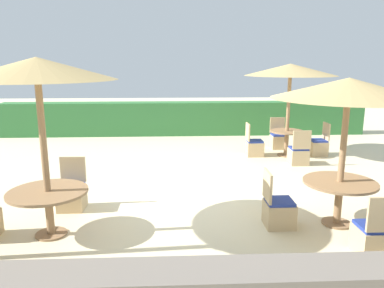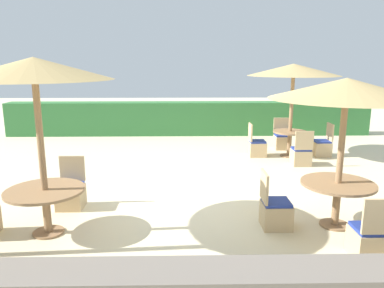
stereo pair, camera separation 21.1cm
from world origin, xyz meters
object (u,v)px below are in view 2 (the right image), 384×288
(patio_chair_back_right_north, at_px, (282,140))
(patio_chair_front_left_north, at_px, (71,194))
(round_table_front_left, at_px, (46,198))
(patio_chair_front_right_south, at_px, (370,240))
(patio_chair_back_right_west, at_px, (257,147))
(patio_chair_front_right_west, at_px, (275,212))
(patio_chair_back_right_east, at_px, (322,147))
(parasol_front_right, at_px, (347,89))
(parasol_back_right, at_px, (294,70))
(round_table_front_right, at_px, (337,191))
(round_table_back_right, at_px, (290,137))
(patio_chair_back_right_south, at_px, (301,155))
(parasol_front_left, at_px, (34,70))

(patio_chair_back_right_north, height_order, patio_chair_front_left_north, same)
(round_table_front_left, xyz_separation_m, patio_chair_front_right_south, (4.66, -0.85, -0.33))
(patio_chair_back_right_west, xyz_separation_m, patio_chair_front_right_west, (-0.58, -4.61, 0.00))
(patio_chair_back_right_north, height_order, patio_chair_front_right_west, same)
(patio_chair_back_right_east, xyz_separation_m, round_table_front_left, (-6.04, -4.76, 0.33))
(round_table_front_left, relative_size, parasol_front_right, 0.50)
(round_table_front_left, bearing_deg, parasol_front_right, 2.24)
(parasol_back_right, xyz_separation_m, patio_chair_back_right_east, (0.95, 0.03, -2.13))
(patio_chair_back_right_north, height_order, round_table_front_left, patio_chair_back_right_north)
(patio_chair_front_right_south, bearing_deg, patio_chair_front_left_north, 157.46)
(round_table_front_right, relative_size, patio_chair_front_right_south, 1.26)
(round_table_back_right, relative_size, round_table_front_left, 0.78)
(patio_chair_back_right_south, bearing_deg, parasol_front_left, -143.46)
(parasol_back_right, height_order, patio_chair_back_right_west, parasol_back_right)
(patio_chair_back_right_west, relative_size, parasol_front_right, 0.39)
(patio_chair_front_right_south, bearing_deg, round_table_front_left, 169.61)
(parasol_front_right, bearing_deg, patio_chair_back_right_north, 84.53)
(patio_chair_front_right_west, bearing_deg, patio_chair_front_left_north, -104.19)
(parasol_front_left, distance_m, patio_chair_front_right_west, 4.26)
(patio_chair_back_right_east, height_order, patio_chair_back_right_south, same)
(patio_chair_back_right_north, height_order, parasol_front_left, parasol_front_left)
(parasol_front_left, xyz_separation_m, parasol_front_right, (4.60, 0.18, -0.30))
(round_table_back_right, height_order, patio_chair_back_right_east, patio_chair_back_right_east)
(round_table_back_right, bearing_deg, patio_chair_back_right_south, -86.47)
(patio_chair_front_left_north, distance_m, patio_chair_front_right_south, 4.99)
(patio_chair_back_right_south, xyz_separation_m, patio_chair_front_right_south, (-0.49, -4.67, 0.00))
(patio_chair_front_right_west, bearing_deg, patio_chair_back_right_east, 152.07)
(round_table_back_right, xyz_separation_m, round_table_front_right, (-0.49, -4.55, 0.06))
(parasol_back_right, height_order, patio_chair_front_right_south, parasol_back_right)
(patio_chair_back_right_south, height_order, round_table_front_left, patio_chair_back_right_south)
(patio_chair_back_right_east, xyz_separation_m, round_table_front_right, (-1.44, -4.58, 0.34))
(patio_chair_back_right_south, relative_size, round_table_front_right, 0.80)
(patio_chair_back_right_north, height_order, patio_chair_back_right_south, same)
(patio_chair_back_right_north, distance_m, patio_chair_back_right_east, 1.28)
(round_table_front_left, distance_m, parasol_front_right, 4.89)
(patio_chair_front_right_south, bearing_deg, patio_chair_back_right_east, 76.13)
(patio_chair_front_right_south, bearing_deg, patio_chair_front_right_west, 136.11)
(patio_chair_back_right_north, relative_size, round_table_front_left, 0.78)
(patio_chair_back_right_north, relative_size, patio_chair_back_right_east, 1.00)
(patio_chair_back_right_south, relative_size, patio_chair_front_right_south, 1.00)
(patio_chair_back_right_east, height_order, parasol_front_left, parasol_front_left)
(patio_chair_back_right_east, xyz_separation_m, patio_chair_front_right_south, (-1.39, -5.61, 0.00))
(parasol_back_right, relative_size, parasol_front_left, 0.95)
(patio_chair_back_right_east, relative_size, patio_chair_front_right_south, 1.00)
(round_table_back_right, bearing_deg, round_table_front_left, -137.15)
(patio_chair_back_right_east, bearing_deg, patio_chair_front_right_west, 152.07)
(parasol_front_left, bearing_deg, round_table_front_left, 90.00)
(round_table_front_right, bearing_deg, patio_chair_back_right_west, 95.25)
(parasol_back_right, bearing_deg, round_table_front_right, -96.15)
(parasol_front_left, relative_size, parasol_front_right, 1.13)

